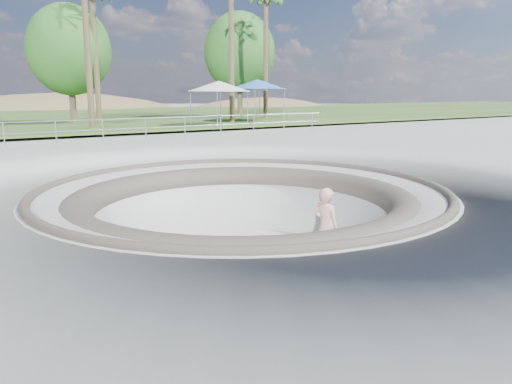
# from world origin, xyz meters

# --- Properties ---
(ground) EXTENTS (180.00, 180.00, 0.00)m
(ground) POSITION_xyz_m (0.00, 0.00, 0.00)
(ground) COLOR #AAAAA5
(ground) RESTS_ON ground
(skate_bowl) EXTENTS (14.00, 14.00, 4.10)m
(skate_bowl) POSITION_xyz_m (0.00, 0.00, -1.83)
(skate_bowl) COLOR #AAAAA5
(skate_bowl) RESTS_ON ground
(grass_strip) EXTENTS (180.00, 36.00, 0.12)m
(grass_strip) POSITION_xyz_m (0.00, 34.00, 0.22)
(grass_strip) COLOR #294E1F
(grass_strip) RESTS_ON ground
(distant_hills) EXTENTS (103.20, 45.00, 28.60)m
(distant_hills) POSITION_xyz_m (3.78, 57.17, -7.02)
(distant_hills) COLOR brown
(distant_hills) RESTS_ON ground
(safety_railing) EXTENTS (25.00, 0.06, 1.03)m
(safety_railing) POSITION_xyz_m (0.00, 12.00, 0.69)
(safety_railing) COLOR #95999D
(safety_railing) RESTS_ON ground
(skateboard) EXTENTS (0.75, 0.44, 0.08)m
(skateboard) POSITION_xyz_m (1.36, -1.68, -1.84)
(skateboard) COLOR olive
(skateboard) RESTS_ON ground
(skater) EXTENTS (0.58, 0.79, 1.98)m
(skater) POSITION_xyz_m (1.36, -1.68, -0.83)
(skater) COLOR #E2A992
(skater) RESTS_ON skateboard
(canopy_white) EXTENTS (5.34, 5.34, 2.77)m
(canopy_white) POSITION_xyz_m (9.20, 18.00, 2.70)
(canopy_white) COLOR #95999D
(canopy_white) RESTS_ON ground
(canopy_blue) EXTENTS (5.82, 5.82, 2.96)m
(canopy_blue) POSITION_xyz_m (13.82, 20.61, 2.87)
(canopy_blue) COLOR #95999D
(canopy_blue) RESTS_ON ground
(bushy_tree_mid) EXTENTS (5.50, 5.00, 7.93)m
(bushy_tree_mid) POSITION_xyz_m (1.77, 25.10, 5.09)
(bushy_tree_mid) COLOR brown
(bushy_tree_mid) RESTS_ON ground
(bushy_tree_right) EXTENTS (6.01, 5.46, 8.67)m
(bushy_tree_right) POSITION_xyz_m (15.67, 26.16, 5.55)
(bushy_tree_right) COLOR brown
(bushy_tree_right) RESTS_ON ground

